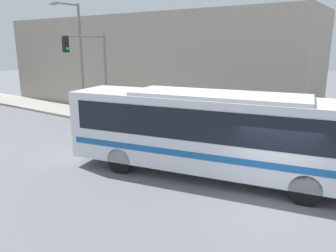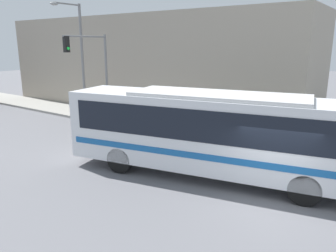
{
  "view_description": "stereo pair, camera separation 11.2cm",
  "coord_description": "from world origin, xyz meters",
  "px_view_note": "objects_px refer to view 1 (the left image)",
  "views": [
    {
      "loc": [
        -10.0,
        -2.82,
        5.15
      ],
      "look_at": [
        2.0,
        5.6,
        1.45
      ],
      "focal_mm": 35.0,
      "sensor_mm": 36.0,
      "label": 1
    },
    {
      "loc": [
        -9.94,
        -2.91,
        5.15
      ],
      "look_at": [
        2.0,
        5.6,
        1.45
      ],
      "focal_mm": 35.0,
      "sensor_mm": 36.0,
      "label": 2
    }
  ],
  "objects_px": {
    "fire_hydrant": "(208,132)",
    "city_bus": "(217,130)",
    "traffic_light_pole": "(92,63)",
    "street_lamp": "(78,52)",
    "parking_meter": "(168,116)",
    "pedestrian_near_corner": "(245,123)",
    "pedestrian_mid_block": "(94,102)"
  },
  "relations": [
    {
      "from": "fire_hydrant",
      "to": "city_bus",
      "type": "bearing_deg",
      "value": -148.41
    },
    {
      "from": "fire_hydrant",
      "to": "traffic_light_pole",
      "type": "distance_m",
      "value": 8.5
    },
    {
      "from": "fire_hydrant",
      "to": "traffic_light_pole",
      "type": "height_order",
      "value": "traffic_light_pole"
    },
    {
      "from": "traffic_light_pole",
      "to": "street_lamp",
      "type": "xyz_separation_m",
      "value": [
        0.91,
        2.38,
        0.64
      ]
    },
    {
      "from": "fire_hydrant",
      "to": "parking_meter",
      "type": "relative_size",
      "value": 0.54
    },
    {
      "from": "parking_meter",
      "to": "traffic_light_pole",
      "type": "bearing_deg",
      "value": 100.5
    },
    {
      "from": "traffic_light_pole",
      "to": "city_bus",
      "type": "bearing_deg",
      "value": -107.12
    },
    {
      "from": "city_bus",
      "to": "street_lamp",
      "type": "height_order",
      "value": "street_lamp"
    },
    {
      "from": "parking_meter",
      "to": "pedestrian_near_corner",
      "type": "xyz_separation_m",
      "value": [
        0.91,
        -4.31,
        0.01
      ]
    },
    {
      "from": "city_bus",
      "to": "street_lamp",
      "type": "bearing_deg",
      "value": 60.36
    },
    {
      "from": "city_bus",
      "to": "traffic_light_pole",
      "type": "distance_m",
      "value": 10.91
    },
    {
      "from": "pedestrian_near_corner",
      "to": "pedestrian_mid_block",
      "type": "bearing_deg",
      "value": 89.3
    },
    {
      "from": "city_bus",
      "to": "traffic_light_pole",
      "type": "xyz_separation_m",
      "value": [
        3.16,
        10.24,
        2.01
      ]
    },
    {
      "from": "parking_meter",
      "to": "pedestrian_near_corner",
      "type": "height_order",
      "value": "pedestrian_near_corner"
    },
    {
      "from": "traffic_light_pole",
      "to": "parking_meter",
      "type": "relative_size",
      "value": 4.12
    },
    {
      "from": "parking_meter",
      "to": "pedestrian_mid_block",
      "type": "xyz_separation_m",
      "value": [
        1.05,
        7.34,
        -0.05
      ]
    },
    {
      "from": "traffic_light_pole",
      "to": "pedestrian_mid_block",
      "type": "xyz_separation_m",
      "value": [
        2.0,
        2.25,
        -2.93
      ]
    },
    {
      "from": "parking_meter",
      "to": "pedestrian_mid_block",
      "type": "bearing_deg",
      "value": 81.83
    },
    {
      "from": "pedestrian_near_corner",
      "to": "city_bus",
      "type": "bearing_deg",
      "value": -170.34
    },
    {
      "from": "parking_meter",
      "to": "pedestrian_mid_block",
      "type": "relative_size",
      "value": 0.8
    },
    {
      "from": "fire_hydrant",
      "to": "street_lamp",
      "type": "distance_m",
      "value": 10.9
    },
    {
      "from": "pedestrian_near_corner",
      "to": "pedestrian_mid_block",
      "type": "distance_m",
      "value": 11.65
    },
    {
      "from": "street_lamp",
      "to": "pedestrian_mid_block",
      "type": "height_order",
      "value": "street_lamp"
    },
    {
      "from": "fire_hydrant",
      "to": "pedestrian_near_corner",
      "type": "relative_size",
      "value": 0.41
    },
    {
      "from": "city_bus",
      "to": "street_lamp",
      "type": "xyz_separation_m",
      "value": [
        4.07,
        12.63,
        2.65
      ]
    },
    {
      "from": "city_bus",
      "to": "pedestrian_mid_block",
      "type": "bearing_deg",
      "value": 55.81
    },
    {
      "from": "fire_hydrant",
      "to": "street_lamp",
      "type": "bearing_deg",
      "value": 90.17
    },
    {
      "from": "traffic_light_pole",
      "to": "pedestrian_near_corner",
      "type": "height_order",
      "value": "traffic_light_pole"
    },
    {
      "from": "city_bus",
      "to": "parking_meter",
      "type": "xyz_separation_m",
      "value": [
        4.1,
        5.16,
        -0.87
      ]
    },
    {
      "from": "street_lamp",
      "to": "fire_hydrant",
      "type": "bearing_deg",
      "value": -89.83
    },
    {
      "from": "city_bus",
      "to": "parking_meter",
      "type": "height_order",
      "value": "city_bus"
    },
    {
      "from": "fire_hydrant",
      "to": "parking_meter",
      "type": "bearing_deg",
      "value": 90.0
    }
  ]
}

